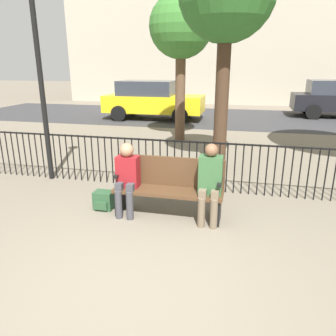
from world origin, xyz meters
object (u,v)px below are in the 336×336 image
(seated_person_1, at_px, (210,180))
(lamp_post, at_px, (38,54))
(park_bench, at_px, (169,185))
(parked_car_0, at_px, (152,99))
(backpack, at_px, (104,200))
(tree_2, at_px, (181,29))
(seated_person_0, at_px, (127,175))

(seated_person_1, bearing_deg, lamp_post, 159.94)
(park_bench, xyz_separation_m, seated_person_1, (0.64, -0.13, 0.18))
(parked_car_0, bearing_deg, lamp_post, -89.69)
(backpack, bearing_deg, parked_car_0, 100.73)
(park_bench, bearing_deg, tree_2, 99.30)
(park_bench, height_order, tree_2, tree_2)
(backpack, bearing_deg, seated_person_0, -11.27)
(seated_person_1, relative_size, backpack, 3.92)
(lamp_post, bearing_deg, park_bench, -21.97)
(seated_person_0, relative_size, seated_person_1, 0.95)
(seated_person_0, bearing_deg, park_bench, 11.59)
(backpack, xyz_separation_m, tree_2, (0.23, 5.36, 3.11))
(park_bench, relative_size, seated_person_0, 1.46)
(parked_car_0, bearing_deg, seated_person_0, -76.65)
(tree_2, xyz_separation_m, parked_car_0, (-1.96, 3.77, -2.42))
(tree_2, distance_m, lamp_post, 4.68)
(park_bench, distance_m, tree_2, 6.06)
(park_bench, xyz_separation_m, parked_car_0, (-2.83, 9.10, 0.35))
(tree_2, bearing_deg, park_bench, -80.70)
(parked_car_0, bearing_deg, seated_person_1, -69.38)
(park_bench, distance_m, seated_person_0, 0.67)
(seated_person_0, bearing_deg, lamp_post, 149.68)
(backpack, distance_m, parked_car_0, 9.33)
(seated_person_1, xyz_separation_m, lamp_post, (-3.43, 1.25, 1.80))
(backpack, xyz_separation_m, lamp_post, (-1.69, 1.16, 2.33))
(seated_person_0, distance_m, lamp_post, 3.09)
(park_bench, relative_size, backpack, 5.44)
(seated_person_1, height_order, tree_2, tree_2)
(seated_person_1, xyz_separation_m, tree_2, (-1.51, 5.45, 2.59))
(backpack, height_order, tree_2, tree_2)
(seated_person_1, distance_m, parked_car_0, 9.86)
(backpack, bearing_deg, seated_person_1, -2.89)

